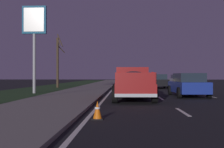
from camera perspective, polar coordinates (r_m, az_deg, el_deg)
ground at (r=29.92m, az=10.16°, el=-2.99°), size 144.00×144.00×0.00m
sidewalk_shoulder at (r=29.86m, az=-4.18°, el=-2.88°), size 108.00×4.00×0.12m
grass_verge at (r=30.84m, az=-13.45°, el=-2.90°), size 108.00×6.00×0.01m
lane_markings at (r=32.15m, az=4.10°, el=-2.80°), size 108.00×7.04×0.01m
pickup_truck at (r=15.92m, az=4.20°, el=-1.78°), size 5.47×2.38×1.87m
sedan_silver at (r=41.63m, az=13.18°, el=-1.16°), size 4.44×2.08×1.54m
sedan_blue at (r=19.08m, az=15.26°, el=-2.12°), size 4.45×2.10×1.54m
sedan_black at (r=31.17m, az=9.41°, el=-1.44°), size 4.42×2.05×1.54m
sedan_tan at (r=35.54m, az=3.64°, el=-1.31°), size 4.42×2.06×1.54m
gas_price_sign at (r=23.14m, az=-15.57°, el=9.10°), size 0.27×1.90×6.88m
bare_tree_far at (r=33.10m, az=-10.99°, el=2.74°), size 1.48×0.89×6.26m
traffic_cone_near at (r=8.89m, az=-2.99°, el=-7.42°), size 0.36×0.36×0.58m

